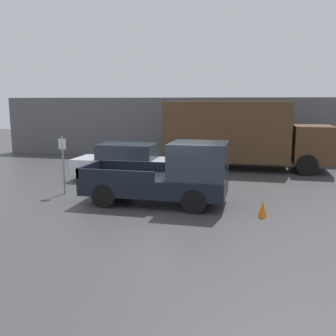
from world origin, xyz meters
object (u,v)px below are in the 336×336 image
delivery_truck (239,133)px  pickup_truck (170,176)px  parking_sign (63,162)px  traffic_cone (263,209)px  newspaper_box (287,154)px  car (126,162)px

delivery_truck → pickup_truck: bearing=-104.6°
parking_sign → traffic_cone: parking_sign is taller
pickup_truck → traffic_cone: size_ratio=9.35×
delivery_truck → newspaper_box: bearing=44.9°
pickup_truck → parking_sign: size_ratio=2.22×
car → pickup_truck: bearing=-50.9°
delivery_truck → newspaper_box: size_ratio=8.70×
car → delivery_truck: delivery_truck is taller
pickup_truck → newspaper_box: 11.37m
pickup_truck → traffic_cone: pickup_truck is taller
traffic_cone → car: bearing=144.1°
delivery_truck → parking_sign: bearing=-131.7°
parking_sign → pickup_truck: bearing=-6.7°
delivery_truck → parking_sign: size_ratio=3.76×
traffic_cone → newspaper_box: bearing=82.0°
parking_sign → newspaper_box: parking_sign is taller
parking_sign → newspaper_box: bearing=47.3°
car → parking_sign: (-1.46, -3.02, 0.44)m
pickup_truck → parking_sign: parking_sign is taller
car → parking_sign: bearing=-115.8°
pickup_truck → car: (-2.87, 3.53, -0.18)m
car → traffic_cone: (6.01, -4.35, -0.57)m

